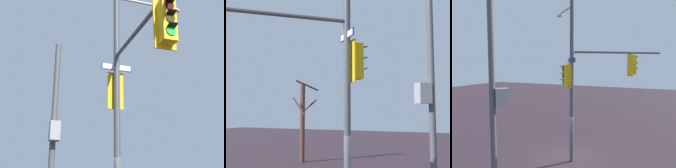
# 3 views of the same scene
# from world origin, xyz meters

# --- Properties ---
(ground_plane) EXTENTS (80.00, 80.00, 0.00)m
(ground_plane) POSITION_xyz_m (0.00, 0.00, 0.00)
(ground_plane) COLOR #3A2A33
(main_signal_pole_assembly) EXTENTS (6.00, 4.32, 8.94)m
(main_signal_pole_assembly) POSITION_xyz_m (0.83, 0.37, 5.12)
(main_signal_pole_assembly) COLOR #4C4F54
(main_signal_pole_assembly) RESTS_ON ground
(secondary_pole_assembly) EXTENTS (0.75, 0.74, 8.10)m
(secondary_pole_assembly) POSITION_xyz_m (-1.59, -4.16, 4.02)
(secondary_pole_assembly) COLOR #4C4F54
(secondary_pole_assembly) RESTS_ON ground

